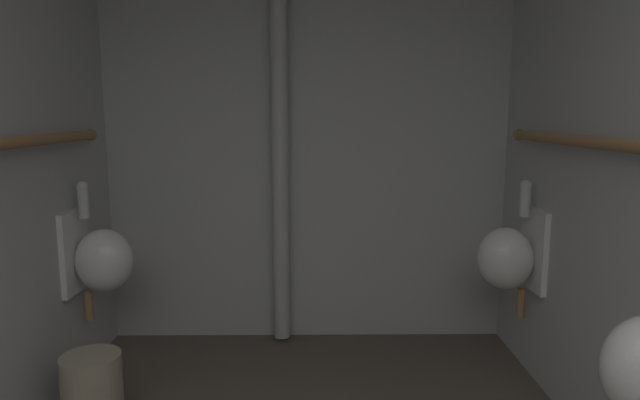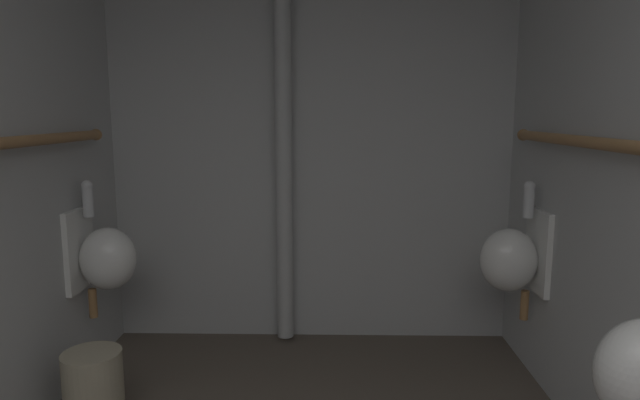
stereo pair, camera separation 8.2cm
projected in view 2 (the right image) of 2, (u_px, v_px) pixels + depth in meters
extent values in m
cube|color=#B9BBBB|center=(311.00, 137.00, 3.42)|extent=(2.60, 0.06, 2.57)
ellipsoid|color=white|center=(108.00, 259.00, 2.95)|extent=(0.30, 0.26, 0.34)
cube|color=white|center=(79.00, 249.00, 2.94)|extent=(0.03, 0.30, 0.44)
cylinder|color=silver|center=(88.00, 202.00, 2.90)|extent=(0.06, 0.06, 0.16)
sphere|color=silver|center=(87.00, 186.00, 2.89)|extent=(0.06, 0.06, 0.06)
cylinder|color=#9E7042|center=(93.00, 303.00, 2.99)|extent=(0.04, 0.04, 0.16)
ellipsoid|color=white|center=(508.00, 260.00, 2.92)|extent=(0.30, 0.26, 0.34)
cube|color=white|center=(538.00, 251.00, 2.91)|extent=(0.03, 0.30, 0.44)
cylinder|color=silver|center=(529.00, 203.00, 2.87)|extent=(0.06, 0.06, 0.16)
sphere|color=silver|center=(530.00, 186.00, 2.86)|extent=(0.06, 0.06, 0.06)
cylinder|color=#9E7042|center=(524.00, 305.00, 2.96)|extent=(0.04, 0.04, 0.16)
sphere|color=#9E7042|center=(96.00, 135.00, 3.05)|extent=(0.06, 0.06, 0.06)
sphere|color=#9E7042|center=(523.00, 135.00, 3.02)|extent=(0.06, 0.06, 0.06)
cylinder|color=#B9BBBB|center=(284.00, 138.00, 3.32)|extent=(0.10, 0.10, 2.52)
cylinder|color=#9E937A|center=(94.00, 389.00, 2.54)|extent=(0.27, 0.27, 0.35)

